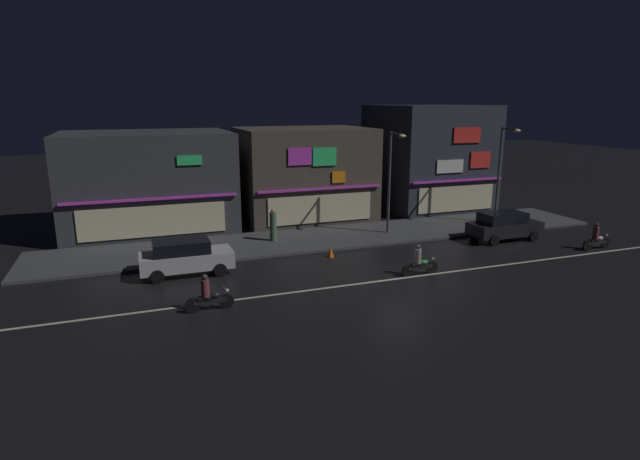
{
  "coord_description": "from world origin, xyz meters",
  "views": [
    {
      "loc": [
        -11.23,
        -19.95,
        7.99
      ],
      "look_at": [
        -2.53,
        3.69,
        1.69
      ],
      "focal_mm": 28.86,
      "sensor_mm": 36.0,
      "label": 1
    }
  ],
  "objects_px": {
    "streetlamp_mid": "(502,166)",
    "motorcycle_opposite_lane": "(208,296)",
    "parked_car_near_kerb": "(504,226)",
    "traffic_cone": "(331,252)",
    "pedestrian_on_sidewalk": "(273,226)",
    "motorcycle_lead": "(419,262)",
    "motorcycle_following": "(596,238)",
    "parked_car_trailing": "(185,256)",
    "streetlamp_west": "(391,173)"
  },
  "relations": [
    {
      "from": "motorcycle_lead",
      "to": "motorcycle_following",
      "type": "relative_size",
      "value": 1.0
    },
    {
      "from": "streetlamp_west",
      "to": "motorcycle_lead",
      "type": "relative_size",
      "value": 3.23
    },
    {
      "from": "parked_car_trailing",
      "to": "motorcycle_following",
      "type": "height_order",
      "value": "parked_car_trailing"
    },
    {
      "from": "streetlamp_mid",
      "to": "traffic_cone",
      "type": "xyz_separation_m",
      "value": [
        -13.15,
        -3.05,
        -3.62
      ]
    },
    {
      "from": "motorcycle_following",
      "to": "motorcycle_opposite_lane",
      "type": "distance_m",
      "value": 21.52
    },
    {
      "from": "parked_car_trailing",
      "to": "motorcycle_opposite_lane",
      "type": "height_order",
      "value": "parked_car_trailing"
    },
    {
      "from": "pedestrian_on_sidewalk",
      "to": "motorcycle_opposite_lane",
      "type": "xyz_separation_m",
      "value": [
        -5.02,
        -8.82,
        -0.38
      ]
    },
    {
      "from": "parked_car_near_kerb",
      "to": "motorcycle_lead",
      "type": "xyz_separation_m",
      "value": [
        -8.06,
        -3.91,
        -0.24
      ]
    },
    {
      "from": "motorcycle_lead",
      "to": "motorcycle_following",
      "type": "distance_m",
      "value": 11.51
    },
    {
      "from": "traffic_cone",
      "to": "pedestrian_on_sidewalk",
      "type": "bearing_deg",
      "value": 119.47
    },
    {
      "from": "motorcycle_following",
      "to": "parked_car_near_kerb",
      "type": "bearing_deg",
      "value": 135.16
    },
    {
      "from": "motorcycle_following",
      "to": "traffic_cone",
      "type": "xyz_separation_m",
      "value": [
        -14.35,
        3.77,
        -0.36
      ]
    },
    {
      "from": "parked_car_trailing",
      "to": "motorcycle_opposite_lane",
      "type": "bearing_deg",
      "value": 94.21
    },
    {
      "from": "streetlamp_mid",
      "to": "parked_car_trailing",
      "type": "height_order",
      "value": "streetlamp_mid"
    },
    {
      "from": "pedestrian_on_sidewalk",
      "to": "motorcycle_opposite_lane",
      "type": "distance_m",
      "value": 10.15
    },
    {
      "from": "pedestrian_on_sidewalk",
      "to": "motorcycle_lead",
      "type": "bearing_deg",
      "value": -87.35
    },
    {
      "from": "parked_car_near_kerb",
      "to": "motorcycle_opposite_lane",
      "type": "relative_size",
      "value": 2.26
    },
    {
      "from": "parked_car_near_kerb",
      "to": "streetlamp_west",
      "type": "bearing_deg",
      "value": 151.22
    },
    {
      "from": "streetlamp_mid",
      "to": "parked_car_near_kerb",
      "type": "height_order",
      "value": "streetlamp_mid"
    },
    {
      "from": "streetlamp_mid",
      "to": "motorcycle_opposite_lane",
      "type": "distance_m",
      "value": 22.1
    },
    {
      "from": "streetlamp_mid",
      "to": "parked_car_near_kerb",
      "type": "relative_size",
      "value": 1.46
    },
    {
      "from": "motorcycle_lead",
      "to": "traffic_cone",
      "type": "xyz_separation_m",
      "value": [
        -2.84,
        4.21,
        -0.36
      ]
    },
    {
      "from": "motorcycle_opposite_lane",
      "to": "motorcycle_following",
      "type": "bearing_deg",
      "value": 177.05
    },
    {
      "from": "streetlamp_mid",
      "to": "parked_car_near_kerb",
      "type": "bearing_deg",
      "value": -123.86
    },
    {
      "from": "pedestrian_on_sidewalk",
      "to": "traffic_cone",
      "type": "height_order",
      "value": "pedestrian_on_sidewalk"
    },
    {
      "from": "parked_car_trailing",
      "to": "parked_car_near_kerb",
      "type": "bearing_deg",
      "value": 179.75
    },
    {
      "from": "parked_car_trailing",
      "to": "traffic_cone",
      "type": "bearing_deg",
      "value": -178.38
    },
    {
      "from": "motorcycle_following",
      "to": "motorcycle_opposite_lane",
      "type": "bearing_deg",
      "value": -176.04
    },
    {
      "from": "parked_car_trailing",
      "to": "pedestrian_on_sidewalk",
      "type": "bearing_deg",
      "value": -143.69
    },
    {
      "from": "streetlamp_west",
      "to": "pedestrian_on_sidewalk",
      "type": "xyz_separation_m",
      "value": [
        -7.14,
        0.8,
        -2.82
      ]
    },
    {
      "from": "streetlamp_west",
      "to": "motorcycle_following",
      "type": "relative_size",
      "value": 3.23
    },
    {
      "from": "motorcycle_following",
      "to": "streetlamp_mid",
      "type": "bearing_deg",
      "value": 100.39
    },
    {
      "from": "streetlamp_west",
      "to": "streetlamp_mid",
      "type": "xyz_separation_m",
      "value": [
        8.13,
        0.12,
        0.07
      ]
    },
    {
      "from": "parked_car_trailing",
      "to": "motorcycle_following",
      "type": "distance_m",
      "value": 22.12
    },
    {
      "from": "motorcycle_lead",
      "to": "motorcycle_opposite_lane",
      "type": "xyz_separation_m",
      "value": [
        -9.97,
        -0.88,
        0.0
      ]
    },
    {
      "from": "motorcycle_following",
      "to": "pedestrian_on_sidewalk",
      "type": "bearing_deg",
      "value": 155.95
    },
    {
      "from": "streetlamp_west",
      "to": "motorcycle_following",
      "type": "height_order",
      "value": "streetlamp_west"
    },
    {
      "from": "motorcycle_following",
      "to": "traffic_cone",
      "type": "relative_size",
      "value": 3.45
    },
    {
      "from": "streetlamp_west",
      "to": "pedestrian_on_sidewalk",
      "type": "bearing_deg",
      "value": 173.6
    },
    {
      "from": "parked_car_near_kerb",
      "to": "traffic_cone",
      "type": "distance_m",
      "value": 10.93
    },
    {
      "from": "pedestrian_on_sidewalk",
      "to": "motorcycle_following",
      "type": "distance_m",
      "value": 18.09
    },
    {
      "from": "parked_car_near_kerb",
      "to": "traffic_cone",
      "type": "xyz_separation_m",
      "value": [
        -10.91,
        0.29,
        -0.59
      ]
    },
    {
      "from": "streetlamp_west",
      "to": "streetlamp_mid",
      "type": "height_order",
      "value": "streetlamp_mid"
    },
    {
      "from": "streetlamp_west",
      "to": "parked_car_trailing",
      "type": "distance_m",
      "value": 13.24
    },
    {
      "from": "pedestrian_on_sidewalk",
      "to": "parked_car_near_kerb",
      "type": "height_order",
      "value": "pedestrian_on_sidewalk"
    },
    {
      "from": "streetlamp_mid",
      "to": "pedestrian_on_sidewalk",
      "type": "xyz_separation_m",
      "value": [
        -15.27,
        0.68,
        -2.89
      ]
    },
    {
      "from": "pedestrian_on_sidewalk",
      "to": "traffic_cone",
      "type": "xyz_separation_m",
      "value": [
        2.11,
        -3.74,
        -0.73
      ]
    },
    {
      "from": "parked_car_near_kerb",
      "to": "traffic_cone",
      "type": "bearing_deg",
      "value": 178.47
    },
    {
      "from": "pedestrian_on_sidewalk",
      "to": "parked_car_near_kerb",
      "type": "distance_m",
      "value": 13.63
    },
    {
      "from": "pedestrian_on_sidewalk",
      "to": "motorcycle_lead",
      "type": "distance_m",
      "value": 9.37
    }
  ]
}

